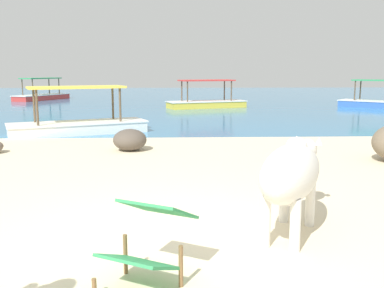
% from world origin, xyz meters
% --- Properties ---
extents(sand_beach, '(18.00, 14.00, 0.04)m').
position_xyz_m(sand_beach, '(0.00, 0.00, 0.02)').
color(sand_beach, beige).
rests_on(sand_beach, ground).
extents(water_surface, '(60.00, 36.00, 0.03)m').
position_xyz_m(water_surface, '(0.00, 22.00, 0.00)').
color(water_surface, teal).
rests_on(water_surface, ground).
extents(cow, '(1.13, 1.72, 0.99)m').
position_xyz_m(cow, '(1.30, 0.38, 0.70)').
color(cow, silver).
rests_on(cow, sand_beach).
extents(deck_chair_far, '(0.83, 0.93, 0.68)m').
position_xyz_m(deck_chair_far, '(-0.10, -0.62, 0.42)').
color(deck_chair_far, brown).
rests_on(deck_chair_far, sand_beach).
extents(shore_rock_large, '(0.92, 0.92, 0.46)m').
position_xyz_m(shore_rock_large, '(-0.85, 5.23, 0.27)').
color(shore_rock_large, brown).
rests_on(shore_rock_large, sand_beach).
extents(boat_blue, '(3.52, 3.30, 1.29)m').
position_xyz_m(boat_blue, '(9.64, 15.89, 0.29)').
color(boat_blue, '#3866B7').
rests_on(boat_blue, water_surface).
extents(boat_yellow, '(3.85, 2.25, 1.29)m').
position_xyz_m(boat_yellow, '(1.57, 16.19, 0.29)').
color(boat_yellow, gold).
rests_on(boat_yellow, water_surface).
extents(boat_red, '(2.66, 3.80, 1.29)m').
position_xyz_m(boat_red, '(-7.74, 22.04, 0.29)').
color(boat_red, '#C63833').
rests_on(boat_red, water_surface).
extents(boat_white, '(3.83, 2.49, 1.29)m').
position_xyz_m(boat_white, '(-2.54, 8.00, 0.29)').
color(boat_white, white).
rests_on(boat_white, water_surface).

